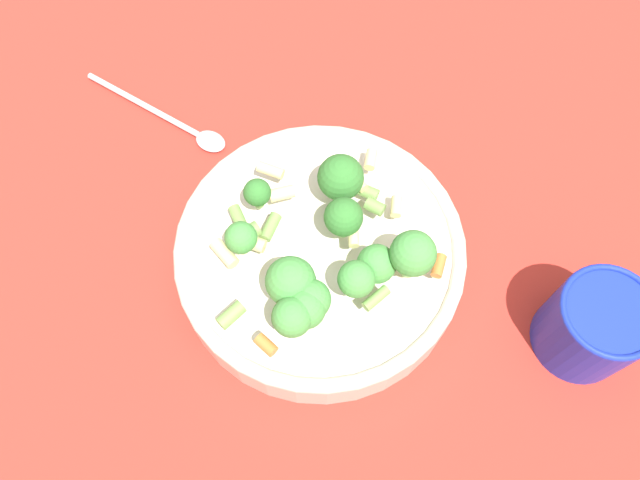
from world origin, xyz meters
name	(u,v)px	position (x,y,z in m)	size (l,w,h in m)	color
ground_plane	(320,266)	(0.00, 0.00, 0.00)	(3.00, 3.00, 0.00)	#B72D23
bowl	(320,254)	(0.00, 0.00, 0.03)	(0.28, 0.28, 0.05)	beige
pasta_salad	(327,252)	(0.02, 0.00, 0.09)	(0.18, 0.21, 0.07)	#8CB766
cup	(593,325)	(0.18, 0.19, 0.04)	(0.09, 0.09, 0.09)	#192DAD
spoon	(179,124)	(-0.23, -0.07, 0.01)	(0.17, 0.12, 0.01)	silver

